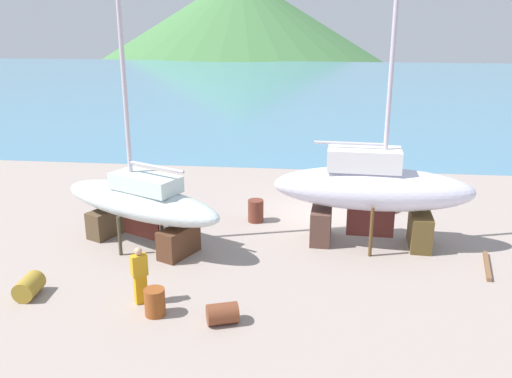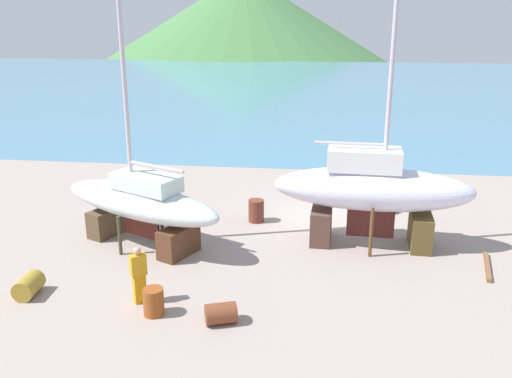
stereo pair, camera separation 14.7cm
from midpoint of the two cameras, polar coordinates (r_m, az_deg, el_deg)
name	(u,v)px [view 1 (the left image)]	position (r m, az deg, el deg)	size (l,w,h in m)	color
ground_plane	(319,251)	(19.49, 6.28, -6.35)	(41.05, 41.05, 0.00)	gray
sea_water	(321,89)	(59.64, 6.62, 10.14)	(138.73, 62.13, 0.01)	teal
headland_hill	(241,51)	(113.54, -1.62, 13.92)	(98.30, 98.30, 28.96)	#477A43
sailboat_small_center	(140,202)	(19.77, -11.93, -1.33)	(6.91, 4.67, 11.29)	brown
sailboat_mid_port	(372,190)	(19.73, 11.50, -0.05)	(6.98, 2.37, 10.74)	brown
worker	(140,275)	(16.18, -12.04, -8.53)	(0.49, 0.46, 1.70)	orange
barrel_tipped_center	(222,314)	(15.19, -3.72, -12.56)	(0.57, 0.57, 0.82)	brown
barrel_tipped_left	(256,211)	(21.87, -0.22, -2.24)	(0.61, 0.61, 0.88)	brown
barrel_tipped_right	(155,302)	(15.73, -10.55, -11.27)	(0.57, 0.57, 0.77)	brown
barrel_rust_far	(29,287)	(17.72, -22.37, -9.19)	(0.62, 0.62, 0.94)	olive
timber_plank_near	(487,266)	(19.66, 22.30, -7.25)	(2.13, 0.14, 0.13)	brown
timber_plank_far	(409,204)	(24.52, 15.19, -1.49)	(2.66, 0.17, 0.18)	#8A6148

